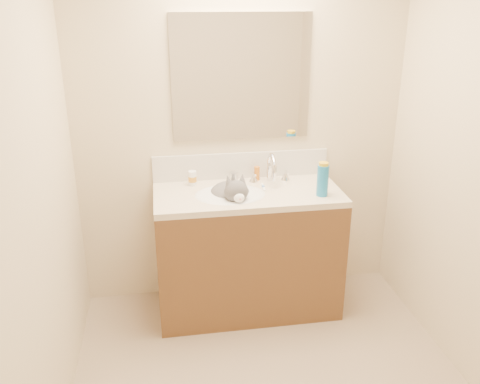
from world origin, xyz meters
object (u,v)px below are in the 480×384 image
object	(u,v)px
basin	(230,205)
cat	(231,197)
faucet	(271,170)
pill_bottle	(192,178)
vanity_cabinet	(248,254)
amber_bottle	(257,173)
spray_can	(323,181)
silver_jar	(234,177)

from	to	relation	value
basin	cat	distance (m)	0.05
faucet	pill_bottle	xyz separation A→B (m)	(-0.52, 0.04, -0.04)
vanity_cabinet	amber_bottle	bearing A→B (deg)	64.48
vanity_cabinet	basin	size ratio (longest dim) A/B	2.67
vanity_cabinet	spray_can	xyz separation A→B (m)	(0.45, -0.14, 0.55)
cat	amber_bottle	distance (m)	0.30
faucet	amber_bottle	xyz separation A→B (m)	(-0.08, 0.07, -0.04)
faucet	spray_can	xyz separation A→B (m)	(0.27, -0.27, 0.01)
pill_bottle	faucet	bearing A→B (deg)	-4.16
pill_bottle	amber_bottle	distance (m)	0.44
vanity_cabinet	faucet	world-z (taller)	faucet
faucet	cat	bearing A→B (deg)	-154.86
silver_jar	cat	bearing A→B (deg)	-102.80
spray_can	cat	bearing A→B (deg)	165.80
spray_can	faucet	bearing A→B (deg)	134.21
faucet	spray_can	distance (m)	0.38
basin	amber_bottle	distance (m)	0.34
spray_can	amber_bottle	bearing A→B (deg)	135.52
vanity_cabinet	faucet	bearing A→B (deg)	37.29
vanity_cabinet	pill_bottle	xyz separation A→B (m)	(-0.34, 0.17, 0.50)
faucet	cat	world-z (taller)	faucet
vanity_cabinet	silver_jar	distance (m)	0.53
faucet	cat	distance (m)	0.34
cat	spray_can	bearing A→B (deg)	-21.49
cat	silver_jar	xyz separation A→B (m)	(0.04, 0.20, 0.06)
faucet	pill_bottle	size ratio (longest dim) A/B	2.87
silver_jar	amber_bottle	size ratio (longest dim) A/B	0.69
vanity_cabinet	amber_bottle	distance (m)	0.55
faucet	silver_jar	xyz separation A→B (m)	(-0.24, 0.06, -0.05)
cat	spray_can	size ratio (longest dim) A/B	2.08
silver_jar	amber_bottle	world-z (taller)	amber_bottle
amber_bottle	spray_can	size ratio (longest dim) A/B	0.48
silver_jar	amber_bottle	distance (m)	0.16
basin	amber_bottle	xyz separation A→B (m)	(0.22, 0.24, 0.12)
basin	vanity_cabinet	bearing A→B (deg)	14.04
amber_bottle	pill_bottle	bearing A→B (deg)	-176.05
amber_bottle	silver_jar	bearing A→B (deg)	-177.39
faucet	pill_bottle	world-z (taller)	faucet
basin	pill_bottle	distance (m)	0.32
faucet	silver_jar	world-z (taller)	faucet
amber_bottle	basin	bearing A→B (deg)	-132.81
cat	pill_bottle	xyz separation A→B (m)	(-0.23, 0.17, 0.08)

